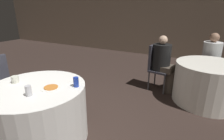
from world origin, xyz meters
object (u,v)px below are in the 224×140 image
table_far (208,83)px  pizza_plate_near (51,88)px  chair_near_west (0,82)px  chair_far_north (210,60)px  chair_far_west (156,64)px  person_black_shirt (164,63)px  table_near (40,113)px  soda_can_blue (76,82)px  soda_can_silver (29,91)px  person_white_shirt (210,59)px

table_far → pizza_plate_near: size_ratio=4.85×
chair_near_west → chair_far_north: same height
table_far → chair_near_west: (-2.90, -2.04, 0.19)m
chair_far_west → person_black_shirt: person_black_shirt is taller
table_near → person_black_shirt: (1.05, 2.26, 0.23)m
table_far → chair_near_west: chair_near_west is taller
soda_can_blue → soda_can_silver: 0.53m
chair_far_west → chair_far_north: (0.99, 0.88, 0.00)m
soda_can_blue → soda_can_silver: size_ratio=1.00×
table_near → chair_near_west: size_ratio=1.26×
chair_far_west → chair_near_west: bearing=-34.0°
person_white_shirt → soda_can_silver: size_ratio=9.66×
chair_far_west → soda_can_blue: 2.10m
chair_far_north → soda_can_blue: (-1.45, -2.91, 0.24)m
chair_far_north → person_black_shirt: (-0.83, -0.90, 0.04)m
chair_far_north → pizza_plate_near: bearing=61.2°
table_far → soda_can_blue: soda_can_blue is taller
table_far → chair_far_west: size_ratio=1.22×
person_white_shirt → chair_near_west: bearing=44.7°
chair_near_west → person_black_shirt: (2.07, 2.14, 0.04)m
chair_far_west → table_far: bearing=90.0°
person_black_shirt → soda_can_blue: 2.11m
table_near → chair_far_north: 3.68m
person_black_shirt → soda_can_silver: (-0.90, -2.45, 0.21)m
table_near → person_white_shirt: bearing=57.9°
chair_near_west → pizza_plate_near: bearing=94.1°
pizza_plate_near → chair_far_west: bearing=72.7°
person_black_shirt → chair_near_west: bearing=-36.5°
person_white_shirt → pizza_plate_near: 3.38m
person_black_shirt → pizza_plate_near: bearing=-13.8°
pizza_plate_near → soda_can_silver: 0.27m
chair_far_west → soda_can_blue: chair_far_west is taller
table_near → chair_far_west: size_ratio=1.26×
chair_far_north → pizza_plate_near: 3.52m
table_near → person_black_shirt: person_black_shirt is taller
pizza_plate_near → soda_can_silver: bearing=-101.7°
chair_near_west → person_black_shirt: person_black_shirt is taller
chair_far_west → soda_can_silver: size_ratio=7.89×
table_near → pizza_plate_near: (0.20, 0.06, 0.38)m
chair_far_north → soda_can_silver: 3.78m
table_far → soda_can_blue: size_ratio=9.60×
person_white_shirt → person_black_shirt: 1.11m
chair_far_west → soda_can_blue: (-0.45, -2.03, 0.24)m
person_white_shirt → person_black_shirt: size_ratio=1.02×
chair_near_west → soda_can_blue: size_ratio=7.89×
soda_can_silver → person_black_shirt: bearing=69.8°
chair_far_west → soda_can_silver: 2.59m
chair_near_west → chair_far_north: 4.20m
table_near → chair_far_west: bearing=68.7°
chair_far_west → person_white_shirt: person_white_shirt is taller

